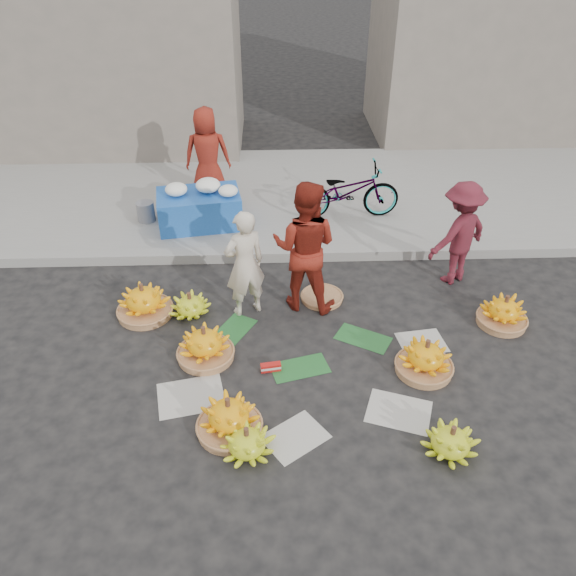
{
  "coord_description": "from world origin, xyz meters",
  "views": [
    {
      "loc": [
        -0.4,
        -4.94,
        4.41
      ],
      "look_at": [
        -0.21,
        0.41,
        0.7
      ],
      "focal_mm": 35.0,
      "sensor_mm": 36.0,
      "label": 1
    }
  ],
  "objects_px": {
    "banana_bunch_4": "(425,358)",
    "vendor_cream": "(245,264)",
    "flower_table": "(200,207)",
    "bicycle": "(347,191)",
    "banana_bunch_0": "(205,345)"
  },
  "relations": [
    {
      "from": "banana_bunch_0",
      "to": "flower_table",
      "type": "bearing_deg",
      "value": 96.02
    },
    {
      "from": "flower_table",
      "to": "bicycle",
      "type": "xyz_separation_m",
      "value": [
        2.35,
        0.18,
        0.14
      ]
    },
    {
      "from": "banana_bunch_4",
      "to": "vendor_cream",
      "type": "distance_m",
      "value": 2.42
    },
    {
      "from": "vendor_cream",
      "to": "banana_bunch_0",
      "type": "bearing_deg",
      "value": 37.87
    },
    {
      "from": "flower_table",
      "to": "vendor_cream",
      "type": "bearing_deg",
      "value": -79.53
    },
    {
      "from": "banana_bunch_0",
      "to": "banana_bunch_4",
      "type": "distance_m",
      "value": 2.51
    },
    {
      "from": "vendor_cream",
      "to": "bicycle",
      "type": "height_order",
      "value": "vendor_cream"
    },
    {
      "from": "flower_table",
      "to": "bicycle",
      "type": "distance_m",
      "value": 2.36
    },
    {
      "from": "banana_bunch_0",
      "to": "vendor_cream",
      "type": "relative_size",
      "value": 0.52
    },
    {
      "from": "flower_table",
      "to": "banana_bunch_4",
      "type": "bearing_deg",
      "value": -59.49
    },
    {
      "from": "banana_bunch_0",
      "to": "bicycle",
      "type": "distance_m",
      "value": 3.86
    },
    {
      "from": "banana_bunch_4",
      "to": "bicycle",
      "type": "bearing_deg",
      "value": 97.42
    },
    {
      "from": "vendor_cream",
      "to": "bicycle",
      "type": "distance_m",
      "value": 2.85
    },
    {
      "from": "banana_bunch_0",
      "to": "banana_bunch_4",
      "type": "height_order",
      "value": "banana_bunch_0"
    },
    {
      "from": "banana_bunch_4",
      "to": "flower_table",
      "type": "distance_m",
      "value": 4.41
    }
  ]
}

